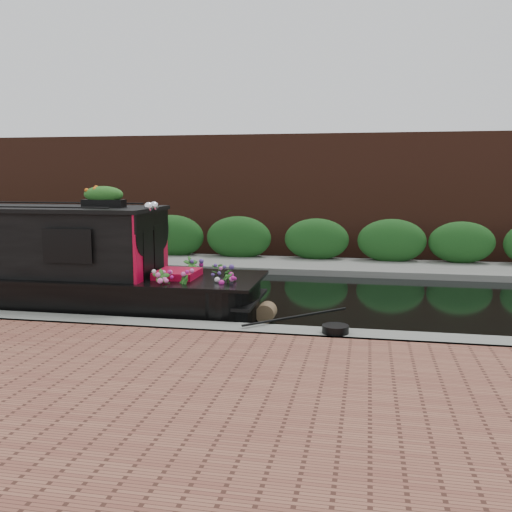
# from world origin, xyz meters

# --- Properties ---
(ground) EXTENTS (80.00, 80.00, 0.00)m
(ground) POSITION_xyz_m (0.00, 0.00, 0.00)
(ground) COLOR black
(ground) RESTS_ON ground
(near_bank_coping) EXTENTS (40.00, 0.60, 0.50)m
(near_bank_coping) POSITION_xyz_m (0.00, -3.30, 0.00)
(near_bank_coping) COLOR slate
(near_bank_coping) RESTS_ON ground
(far_bank_path) EXTENTS (40.00, 2.40, 0.34)m
(far_bank_path) POSITION_xyz_m (0.00, 4.20, 0.00)
(far_bank_path) COLOR slate
(far_bank_path) RESTS_ON ground
(far_hedge) EXTENTS (40.00, 1.10, 2.80)m
(far_hedge) POSITION_xyz_m (0.00, 5.10, 0.00)
(far_hedge) COLOR #1B4B19
(far_hedge) RESTS_ON ground
(far_brick_wall) EXTENTS (40.00, 1.00, 8.00)m
(far_brick_wall) POSITION_xyz_m (0.00, 7.20, 0.00)
(far_brick_wall) COLOR #4D261A
(far_brick_wall) RESTS_ON ground
(rope_fender) EXTENTS (0.34, 0.39, 0.34)m
(rope_fender) POSITION_xyz_m (2.02, -1.91, 0.17)
(rope_fender) COLOR brown
(rope_fender) RESTS_ON ground
(coiled_mooring_rope) EXTENTS (0.41, 0.41, 0.12)m
(coiled_mooring_rope) POSITION_xyz_m (3.36, -3.32, 0.31)
(coiled_mooring_rope) COLOR black
(coiled_mooring_rope) RESTS_ON near_bank_coping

